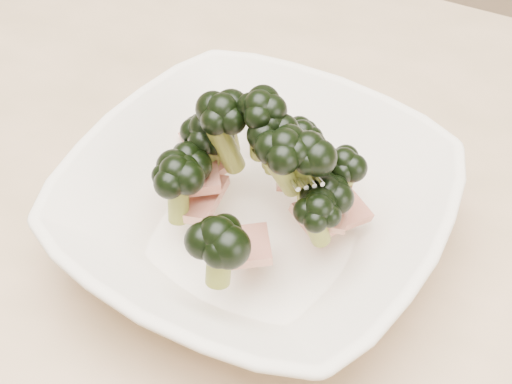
# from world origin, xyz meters

# --- Properties ---
(dining_table) EXTENTS (1.20, 0.80, 0.75)m
(dining_table) POSITION_xyz_m (0.00, 0.00, 0.65)
(dining_table) COLOR tan
(dining_table) RESTS_ON ground
(broccoli_dish) EXTENTS (0.28, 0.28, 0.12)m
(broccoli_dish) POSITION_xyz_m (0.10, 0.03, 0.79)
(broccoli_dish) COLOR #EEDFC9
(broccoli_dish) RESTS_ON dining_table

